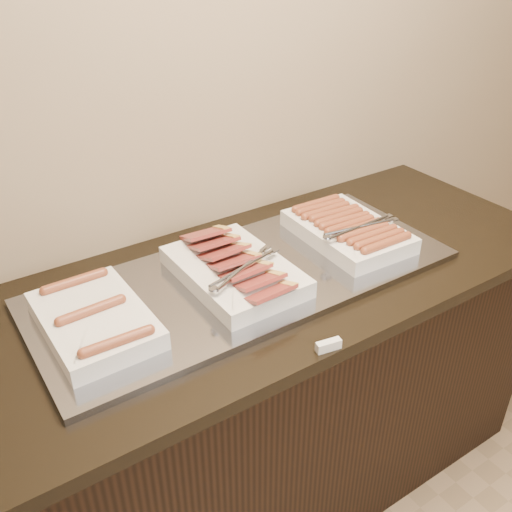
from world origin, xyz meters
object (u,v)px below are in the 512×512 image
(warming_tray, at_px, (247,277))
(counter, at_px, (244,397))
(dish_right, at_px, (348,229))
(dish_center, at_px, (235,270))
(dish_left, at_px, (94,320))

(warming_tray, bearing_deg, counter, 180.00)
(counter, distance_m, dish_right, 0.63)
(dish_center, bearing_deg, warming_tray, 4.37)
(counter, height_order, warming_tray, warming_tray)
(dish_left, height_order, dish_right, dish_right)
(dish_left, bearing_deg, counter, -0.74)
(counter, height_order, dish_center, dish_center)
(counter, bearing_deg, dish_right, -0.50)
(warming_tray, xyz_separation_m, dish_right, (0.37, -0.00, 0.04))
(dish_right, bearing_deg, counter, -178.23)
(dish_left, distance_m, dish_center, 0.40)
(dish_right, bearing_deg, dish_left, -177.97)
(counter, xyz_separation_m, dish_right, (0.39, -0.00, 0.50))
(dish_left, bearing_deg, dish_right, -0.98)
(warming_tray, distance_m, dish_left, 0.44)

